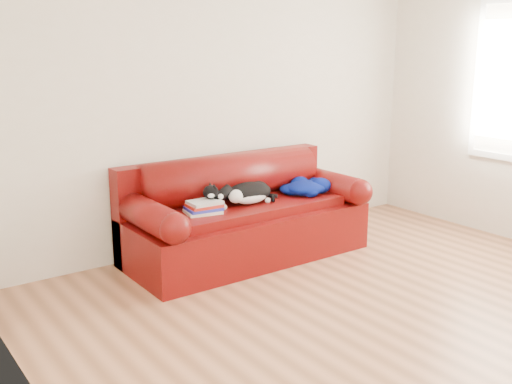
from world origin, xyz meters
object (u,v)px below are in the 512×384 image
at_px(cat, 248,194).
at_px(blanket, 306,187).
at_px(sofa_base, 246,231).
at_px(book_stack, 204,207).

bearing_deg(cat, blanket, -10.33).
height_order(sofa_base, cat, cat).
relative_size(book_stack, blanket, 0.64).
xyz_separation_m(sofa_base, blanket, (0.61, -0.07, 0.32)).
bearing_deg(book_stack, sofa_base, 10.10).
distance_m(book_stack, blanket, 1.09).
relative_size(sofa_base, book_stack, 6.73).
bearing_deg(book_stack, blanket, 0.75).
relative_size(book_stack, cat, 0.48).
height_order(cat, blanket, cat).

